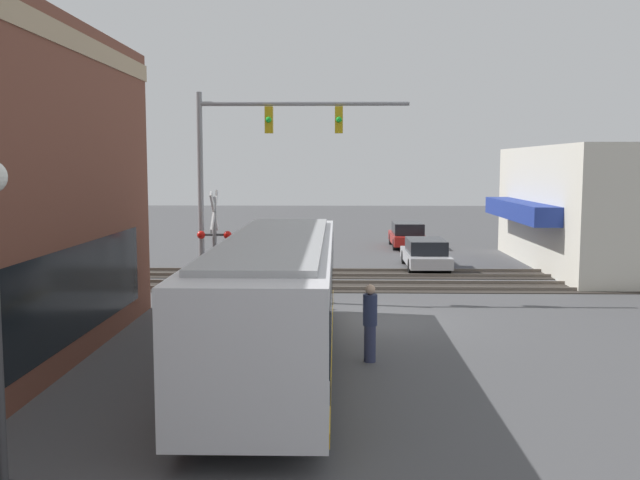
% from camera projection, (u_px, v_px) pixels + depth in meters
% --- Properties ---
extents(ground_plane, '(120.00, 120.00, 0.00)m').
position_uv_depth(ground_plane, '(384.00, 322.00, 21.28)').
color(ground_plane, '#4C4C4F').
extents(shop_building, '(13.11, 10.05, 5.49)m').
position_uv_depth(shop_building, '(629.00, 207.00, 32.32)').
color(shop_building, beige).
rests_on(shop_building, ground).
extents(city_bus, '(12.45, 2.59, 3.03)m').
position_uv_depth(city_bus, '(277.00, 294.00, 16.51)').
color(city_bus, silver).
rests_on(city_bus, ground).
extents(traffic_signal_gantry, '(0.42, 7.26, 7.14)m').
position_uv_depth(traffic_signal_gantry, '(257.00, 150.00, 24.42)').
color(traffic_signal_gantry, gray).
rests_on(traffic_signal_gantry, ground).
extents(crossing_signal, '(1.41, 1.18, 3.81)m').
position_uv_depth(crossing_signal, '(215.00, 235.00, 24.17)').
color(crossing_signal, gray).
rests_on(crossing_signal, ground).
extents(rail_track_near, '(2.60, 60.00, 0.15)m').
position_uv_depth(rail_track_near, '(373.00, 287.00, 27.24)').
color(rail_track_near, '#332D28').
rests_on(rail_track_near, ground).
extents(rail_track_far, '(2.60, 60.00, 0.15)m').
position_uv_depth(rail_track_far, '(369.00, 274.00, 30.43)').
color(rail_track_far, '#332D28').
rests_on(rail_track_far, ground).
extents(parked_car_silver, '(4.88, 1.82, 1.35)m').
position_uv_depth(parked_car_silver, '(425.00, 255.00, 32.06)').
color(parked_car_silver, '#B7B7BC').
rests_on(parked_car_silver, ground).
extents(parked_car_red, '(4.54, 1.82, 1.42)m').
position_uv_depth(parked_car_red, '(407.00, 236.00, 40.22)').
color(parked_car_red, '#B21E19').
rests_on(parked_car_red, ground).
extents(pedestrian_near_bus, '(0.34, 0.34, 1.87)m').
position_uv_depth(pedestrian_near_bus, '(370.00, 322.00, 16.87)').
color(pedestrian_near_bus, '#2D3351').
rests_on(pedestrian_near_bus, ground).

